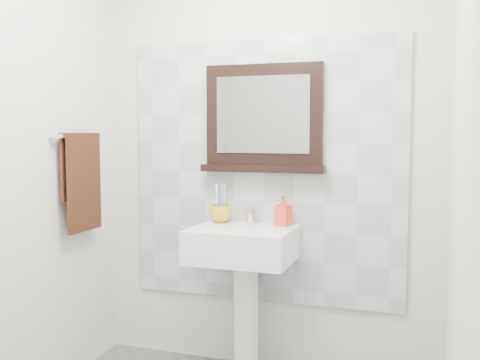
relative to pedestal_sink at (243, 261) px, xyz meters
name	(u,v)px	position (x,y,z in m)	size (l,w,h in m)	color
back_wall	(265,155)	(0.05, 0.23, 0.57)	(2.00, 0.01, 2.50)	silver
right_wall	(460,172)	(1.05, -0.87, 0.57)	(0.01, 2.20, 2.50)	silver
splashback	(264,172)	(0.05, 0.21, 0.47)	(1.60, 0.02, 1.50)	#AEB7BC
pedestal_sink	(243,261)	(0.00, 0.00, 0.00)	(0.55, 0.44, 0.96)	white
toothbrush_cup	(220,214)	(-0.18, 0.12, 0.23)	(0.13, 0.13, 0.10)	gold
toothbrushes	(221,201)	(-0.18, 0.13, 0.31)	(0.05, 0.04, 0.21)	white
soap_dispenser	(283,211)	(0.19, 0.13, 0.27)	(0.08, 0.08, 0.17)	red
framed_mirror	(264,121)	(0.06, 0.19, 0.77)	(0.72, 0.11, 0.61)	black
towel_bar	(80,136)	(-0.89, -0.20, 0.68)	(0.07, 0.40, 0.03)	silver
hand_towel	(82,174)	(-0.89, -0.20, 0.47)	(0.06, 0.30, 0.55)	black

